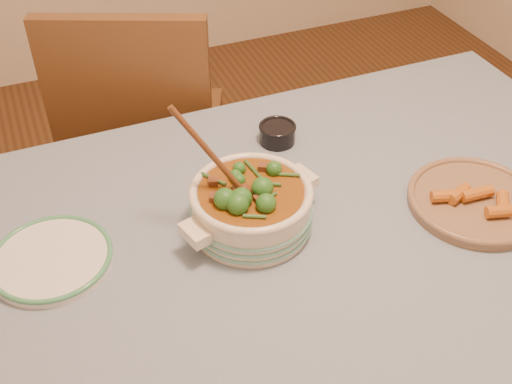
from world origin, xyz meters
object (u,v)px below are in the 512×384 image
dining_table (296,270)px  condiment_bowl (277,132)px  stew_casserole (251,204)px  fried_plate (475,199)px  white_plate (52,259)px  chair_far (142,129)px

dining_table → condiment_bowl: size_ratio=14.66×
stew_casserole → fried_plate: (0.48, -0.12, -0.04)m
condiment_bowl → white_plate: bearing=-160.3°
white_plate → chair_far: size_ratio=0.26×
white_plate → condiment_bowl: 0.62m
dining_table → chair_far: 0.82m
white_plate → fried_plate: bearing=-11.3°
white_plate → fried_plate: (0.88, -0.18, 0.01)m
dining_table → stew_casserole: size_ratio=5.20×
white_plate → stew_casserole: bearing=-7.4°
white_plate → condiment_bowl: condiment_bowl is taller
chair_far → fried_plate: bearing=145.6°
dining_table → fried_plate: 0.42m
condiment_bowl → chair_far: (-0.25, 0.47, -0.23)m
dining_table → chair_far: bearing=100.2°
white_plate → chair_far: (0.33, 0.68, -0.21)m
dining_table → fried_plate: fried_plate is taller
fried_plate → dining_table: bearing=172.9°
condiment_bowl → chair_far: size_ratio=0.12×
chair_far → stew_casserole: bearing=118.4°
dining_table → stew_casserole: (-0.07, 0.07, 0.16)m
condiment_bowl → stew_casserole: bearing=-123.8°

